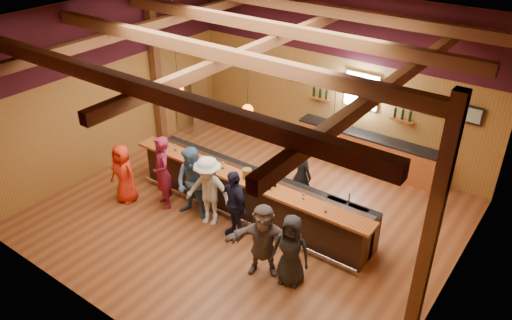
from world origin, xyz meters
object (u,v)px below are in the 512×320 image
(customer_navy, at_px, (234,204))
(ice_bucket, at_px, (247,174))
(back_bar_cabinet, at_px, (366,150))
(customer_redvest, at_px, (163,173))
(customer_denim, at_px, (193,183))
(customer_dark, at_px, (291,250))
(bartender, at_px, (301,175))
(stainless_fridge, at_px, (192,104))
(customer_brown, at_px, (263,240))
(customer_white, at_px, (209,191))
(bar_counter, at_px, (253,194))
(customer_orange, at_px, (124,174))
(bottle_a, at_px, (266,178))

(customer_navy, bearing_deg, ice_bucket, 122.84)
(back_bar_cabinet, relative_size, customer_redvest, 2.18)
(back_bar_cabinet, distance_m, customer_denim, 5.01)
(customer_dark, relative_size, bartender, 1.01)
(customer_redvest, distance_m, customer_dark, 3.87)
(stainless_fridge, distance_m, bartender, 5.00)
(customer_redvest, relative_size, customer_brown, 1.15)
(customer_redvest, bearing_deg, bartender, 68.06)
(customer_navy, xyz_separation_m, ice_bucket, (-0.14, 0.65, 0.40))
(customer_white, height_order, customer_brown, customer_white)
(customer_navy, distance_m, bartender, 2.03)
(bartender, bearing_deg, customer_redvest, 43.41)
(bar_counter, xyz_separation_m, customer_redvest, (-1.88, -1.01, 0.39))
(back_bar_cabinet, distance_m, customer_dark, 5.07)
(stainless_fridge, height_order, customer_redvest, customer_redvest)
(customer_white, xyz_separation_m, customer_navy, (0.74, -0.02, -0.03))
(customer_orange, distance_m, customer_navy, 3.05)
(customer_redvest, xyz_separation_m, bartender, (2.57, 2.04, -0.15))
(customer_denim, distance_m, customer_dark, 3.03)
(customer_denim, bearing_deg, bottle_a, 17.14)
(bar_counter, relative_size, ice_bucket, 27.62)
(stainless_fridge, height_order, customer_dark, stainless_fridge)
(customer_redvest, distance_m, bottle_a, 2.57)
(customer_denim, relative_size, bartender, 1.16)
(bar_counter, distance_m, back_bar_cabinet, 3.76)
(customer_redvest, height_order, bottle_a, customer_redvest)
(customer_brown, bearing_deg, bartender, 75.65)
(customer_navy, xyz_separation_m, bartender, (0.49, 1.97, -0.06))
(customer_brown, height_order, customer_dark, customer_brown)
(customer_white, bearing_deg, customer_redvest, 169.86)
(customer_denim, distance_m, customer_navy, 1.21)
(back_bar_cabinet, bearing_deg, bartender, -101.20)
(back_bar_cabinet, bearing_deg, customer_orange, -128.74)
(customer_navy, relative_size, ice_bucket, 7.24)
(customer_redvest, relative_size, customer_dark, 1.20)
(customer_denim, distance_m, customer_brown, 2.47)
(customer_navy, relative_size, bottle_a, 4.22)
(bartender, bearing_deg, customer_orange, 39.83)
(customer_navy, relative_size, bartender, 1.08)
(back_bar_cabinet, distance_m, bartender, 2.60)
(customer_white, distance_m, bartender, 2.31)
(stainless_fridge, distance_m, customer_denim, 4.57)
(customer_denim, bearing_deg, customer_dark, -16.47)
(ice_bucket, bearing_deg, customer_navy, -77.74)
(stainless_fridge, bearing_deg, customer_denim, -47.29)
(bar_counter, height_order, bartender, bartender)
(customer_orange, distance_m, customer_denim, 1.87)
(ice_bucket, bearing_deg, customer_brown, -43.02)
(customer_orange, height_order, ice_bucket, customer_orange)
(customer_redvest, bearing_deg, stainless_fridge, 152.29)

